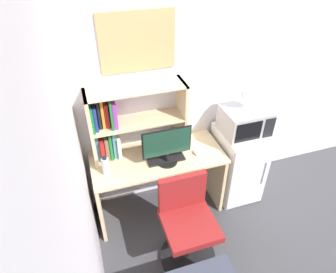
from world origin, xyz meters
name	(u,v)px	position (x,y,z in m)	size (l,w,h in m)	color
wall_back	(260,79)	(0.40, 0.02, 1.30)	(6.40, 0.04, 2.60)	silver
wall_left	(88,262)	(-1.62, -1.60, 1.30)	(0.04, 4.40, 2.60)	silver
desk	(158,173)	(-0.88, -0.30, 0.54)	(1.35, 0.60, 0.77)	beige
hutch_bookshelf	(121,123)	(-1.18, -0.13, 1.14)	(0.94, 0.29, 0.72)	beige
monitor	(167,145)	(-0.81, -0.40, 0.98)	(0.49, 0.21, 0.39)	black
keyboard	(166,159)	(-0.81, -0.38, 0.78)	(0.37, 0.12, 0.02)	black
computer_mouse	(196,152)	(-0.49, -0.37, 0.79)	(0.05, 0.10, 0.04)	silver
water_bottle	(106,166)	(-1.40, -0.39, 0.87)	(0.07, 0.07, 0.20)	silver
mini_fridge	(237,163)	(0.07, -0.31, 0.44)	(0.48, 0.57, 0.88)	white
microwave	(245,121)	(0.07, -0.31, 1.02)	(0.47, 0.39, 0.28)	#ADADB2
desk_fan	(251,95)	(0.08, -0.31, 1.32)	(0.20, 0.11, 0.28)	silver
desk_chair	(187,227)	(-0.79, -0.94, 0.40)	(0.54, 0.54, 0.91)	black
wall_corkboard	(138,42)	(-0.95, -0.01, 1.86)	(0.68, 0.02, 0.53)	tan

